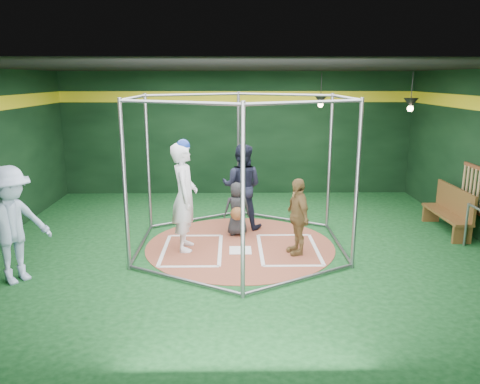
{
  "coord_description": "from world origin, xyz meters",
  "views": [
    {
      "loc": [
        -0.16,
        -8.95,
        3.31
      ],
      "look_at": [
        0.0,
        0.1,
        1.1
      ],
      "focal_mm": 35.0,
      "sensor_mm": 36.0,
      "label": 1
    }
  ],
  "objects_px": {
    "visitor_leopard": "(298,216)",
    "umpire": "(242,186)",
    "batter_figure": "(184,196)",
    "dugout_bench": "(450,209)"
  },
  "relations": [
    {
      "from": "visitor_leopard",
      "to": "umpire",
      "type": "relative_size",
      "value": 0.78
    },
    {
      "from": "dugout_bench",
      "to": "visitor_leopard",
      "type": "bearing_deg",
      "value": -160.37
    },
    {
      "from": "batter_figure",
      "to": "dugout_bench",
      "type": "height_order",
      "value": "batter_figure"
    },
    {
      "from": "batter_figure",
      "to": "umpire",
      "type": "height_order",
      "value": "batter_figure"
    },
    {
      "from": "visitor_leopard",
      "to": "dugout_bench",
      "type": "relative_size",
      "value": 0.86
    },
    {
      "from": "visitor_leopard",
      "to": "umpire",
      "type": "xyz_separation_m",
      "value": [
        -1.03,
        1.64,
        0.21
      ]
    },
    {
      "from": "batter_figure",
      "to": "visitor_leopard",
      "type": "xyz_separation_m",
      "value": [
        2.17,
        -0.28,
        -0.34
      ]
    },
    {
      "from": "umpire",
      "to": "visitor_leopard",
      "type": "bearing_deg",
      "value": 136.9
    },
    {
      "from": "batter_figure",
      "to": "dugout_bench",
      "type": "bearing_deg",
      "value": 9.76
    },
    {
      "from": "visitor_leopard",
      "to": "umpire",
      "type": "height_order",
      "value": "umpire"
    }
  ]
}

